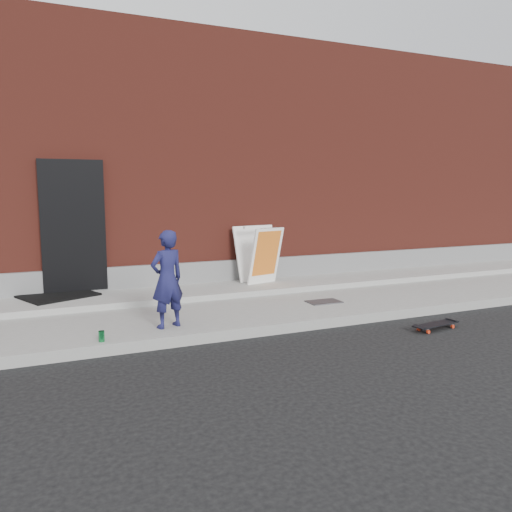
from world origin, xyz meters
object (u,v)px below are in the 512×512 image
skateboard (436,325)px  pizza_sign (259,254)px  child (167,279)px  soda_can (102,336)px

skateboard → pizza_sign: (-1.40, 3.21, 0.73)m
child → pizza_sign: child is taller
child → pizza_sign: 3.07m
child → soda_can: 1.14m
skateboard → soda_can: (-4.58, 0.82, 0.15)m
child → skateboard: bearing=144.3°
pizza_sign → soda_can: pizza_sign is taller
child → skateboard: 3.91m
child → pizza_sign: (2.26, 2.07, -0.02)m
skateboard → pizza_sign: size_ratio=0.72×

